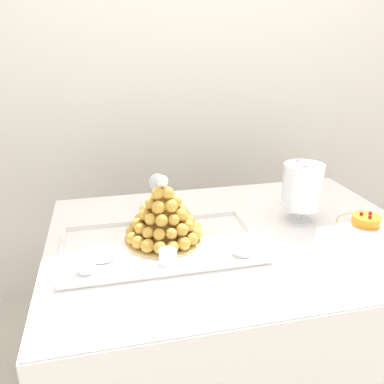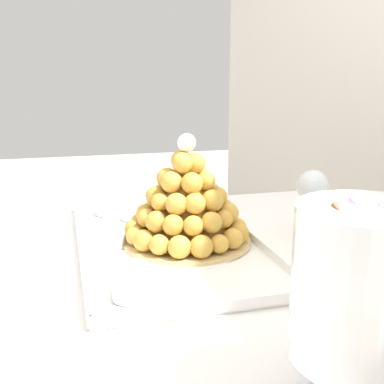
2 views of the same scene
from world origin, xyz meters
name	(u,v)px [view 1 (image 1 of 2)]	position (x,y,z in m)	size (l,w,h in m)	color
backdrop_wall	(184,67)	(0.00, 0.89, 1.25)	(4.80, 0.10, 2.50)	silver
buffet_table	(235,256)	(0.00, 0.00, 0.63)	(1.33, 0.95, 0.73)	brown
serving_tray	(161,246)	(-0.28, -0.04, 0.73)	(0.65, 0.37, 0.02)	white
croquembouche	(164,217)	(-0.26, 0.00, 0.82)	(0.27, 0.27, 0.23)	tan
dessert_cup_left	(86,264)	(-0.52, -0.14, 0.76)	(0.05, 0.05, 0.05)	silver
dessert_cup_mid_left	(168,257)	(-0.28, -0.16, 0.76)	(0.06, 0.06, 0.05)	silver
dessert_cup_centre	(242,246)	(-0.03, -0.15, 0.76)	(0.06, 0.06, 0.06)	silver
creme_brulee_ramekin	(102,253)	(-0.47, -0.07, 0.75)	(0.10, 0.10, 0.02)	white
macaron_goblet	(302,186)	(0.27, 0.05, 0.87)	(0.15, 0.15, 0.25)	white
fruit_tart_plate	(366,223)	(0.49, -0.05, 0.74)	(0.22, 0.22, 0.05)	white
wine_glass	(158,183)	(-0.24, 0.28, 0.84)	(0.07, 0.07, 0.16)	silver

